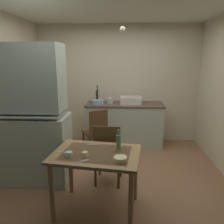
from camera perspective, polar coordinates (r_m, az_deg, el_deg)
ground_plane at (r=3.62m, az=0.70°, el=-16.95°), size 4.58×4.58×0.00m
wall_back at (r=4.99m, az=1.67°, el=7.25°), size 3.64×0.10×2.58m
hutch_cabinet at (r=3.44m, az=-20.10°, el=-2.04°), size 1.05×0.56×2.06m
counter_cabinet at (r=4.79m, az=3.22°, el=-3.17°), size 1.64×0.64×0.92m
sink_basin at (r=4.67m, az=4.91°, el=3.11°), size 0.44×0.34×0.15m
hand_pump at (r=4.73m, az=-3.92°, el=4.40°), size 0.05×0.27×0.39m
mixing_bowl_counter at (r=4.66m, az=-3.71°, el=2.67°), size 0.28×0.28×0.09m
stoneware_crock at (r=4.66m, az=-0.46°, el=2.94°), size 0.13×0.13×0.12m
dining_table at (r=2.68m, az=-4.11°, el=-12.77°), size 1.10×0.84×0.77m
chair_far_side at (r=3.27m, az=-1.10°, el=-10.73°), size 0.43×0.43×0.95m
chair_by_counter at (r=4.31m, az=-4.15°, el=-4.90°), size 0.55×0.55×0.91m
serving_bowl_wide at (r=2.43m, az=2.20°, el=-12.09°), size 0.15×0.15×0.04m
mug_tall at (r=2.57m, az=-11.11°, el=-10.72°), size 0.08×0.08×0.06m
teacup_cream at (r=2.54m, az=-7.05°, el=-10.86°), size 0.06×0.06×0.06m
glass_bottle at (r=2.69m, az=1.69°, el=-7.71°), size 0.06×0.06×0.25m
table_knife at (r=2.69m, az=-12.48°, el=-10.26°), size 0.19×0.07×0.00m
teaspoon_near_bowl at (r=2.44m, az=-7.62°, el=-12.57°), size 0.13×0.11×0.00m
teaspoon_by_cup at (r=2.87m, az=-5.05°, el=-8.43°), size 0.14×0.04×0.00m
pendant_bulb at (r=3.27m, az=2.77°, el=20.73°), size 0.08×0.08×0.08m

